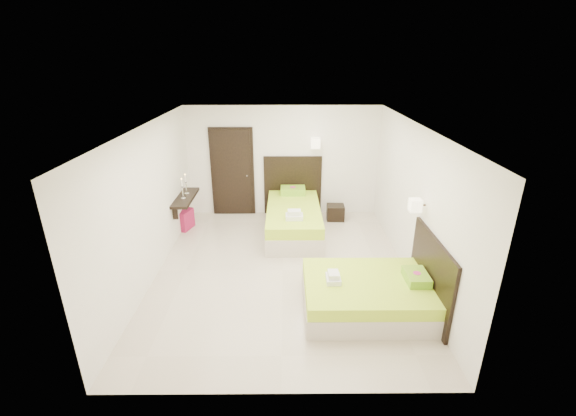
{
  "coord_description": "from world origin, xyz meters",
  "views": [
    {
      "loc": [
        0.05,
        -6.09,
        3.66
      ],
      "look_at": [
        0.1,
        0.3,
        1.1
      ],
      "focal_mm": 24.0,
      "sensor_mm": 36.0,
      "label": 1
    }
  ],
  "objects_px": {
    "ottoman": "(181,219)",
    "bed_double": "(372,293)",
    "bed_single": "(294,217)",
    "nightstand": "(335,212)"
  },
  "relations": [
    {
      "from": "ottoman",
      "to": "bed_double",
      "type": "bearing_deg",
      "value": -39.32
    },
    {
      "from": "bed_double",
      "to": "nightstand",
      "type": "height_order",
      "value": "bed_double"
    },
    {
      "from": "bed_single",
      "to": "bed_double",
      "type": "distance_m",
      "value": 3.05
    },
    {
      "from": "bed_double",
      "to": "nightstand",
      "type": "xyz_separation_m",
      "value": [
        -0.13,
        3.46,
        -0.1
      ]
    },
    {
      "from": "bed_double",
      "to": "ottoman",
      "type": "bearing_deg",
      "value": 140.68
    },
    {
      "from": "nightstand",
      "to": "ottoman",
      "type": "relative_size",
      "value": 0.92
    },
    {
      "from": "nightstand",
      "to": "ottoman",
      "type": "distance_m",
      "value": 3.56
    },
    {
      "from": "bed_single",
      "to": "ottoman",
      "type": "height_order",
      "value": "bed_single"
    },
    {
      "from": "bed_single",
      "to": "bed_double",
      "type": "xyz_separation_m",
      "value": [
        1.13,
        -2.83,
        -0.06
      ]
    },
    {
      "from": "nightstand",
      "to": "ottoman",
      "type": "xyz_separation_m",
      "value": [
        -3.53,
        -0.46,
        0.04
      ]
    }
  ]
}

